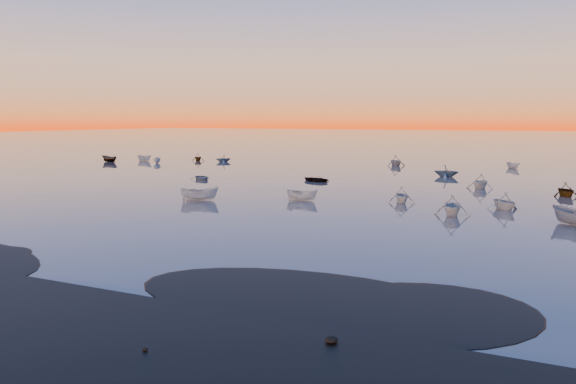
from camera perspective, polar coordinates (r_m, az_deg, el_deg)
The scene contains 6 objects.
ground at distance 125.56m, azimuth 15.50°, elevation 3.34°, with size 600.00×600.00×0.00m, color #6A5E58.
mud_lobes at distance 32.04m, azimuth -17.64°, elevation -8.16°, with size 140.00×6.00×0.07m, color black, non-canonical shape.
moored_fleet at distance 79.80m, azimuth 9.70°, elevation 1.28°, with size 124.00×58.00×1.20m, color silver, non-canonical shape.
boat_near_left at distance 79.10m, azimuth -8.76°, elevation 1.25°, with size 3.77×1.57×0.94m, color slate.
boat_near_center at distance 59.11m, azimuth -8.97°, elevation -0.84°, with size 4.01×1.70×1.39m, color silver.
boat_near_right at distance 51.45m, azimuth 16.33°, elevation -2.29°, with size 3.96×1.78×1.39m, color silver.
Camera 1 is at (21.23, -23.46, 8.45)m, focal length 35.00 mm.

